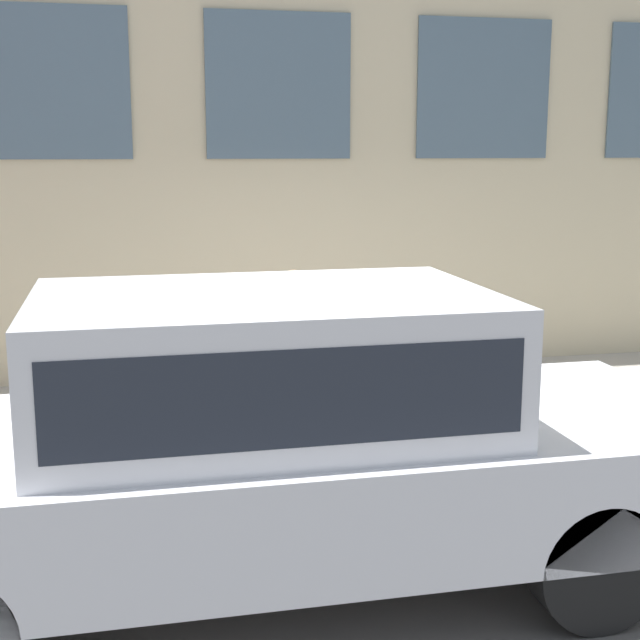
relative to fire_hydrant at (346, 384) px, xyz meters
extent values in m
plane|color=#514F4C|center=(-0.65, 0.16, -0.58)|extent=(80.00, 80.00, 0.00)
cube|color=#A8A093|center=(0.76, 0.16, -0.50)|extent=(2.81, 60.00, 0.16)
cube|color=#4C6070|center=(2.14, -2.01, 2.49)|extent=(0.03, 1.45, 1.42)
cube|color=#4C6070|center=(2.14, 0.16, 2.49)|extent=(0.03, 1.45, 1.42)
cube|color=#4C6070|center=(2.14, 2.32, 2.49)|extent=(0.03, 1.45, 1.42)
cylinder|color=red|center=(0.00, 0.00, -0.40)|extent=(0.34, 0.34, 0.04)
cylinder|color=red|center=(0.00, 0.00, -0.08)|extent=(0.25, 0.25, 0.68)
sphere|color=maroon|center=(0.00, 0.00, 0.27)|extent=(0.26, 0.26, 0.26)
cylinder|color=black|center=(0.00, 0.00, 0.34)|extent=(0.09, 0.09, 0.11)
cylinder|color=red|center=(0.00, -0.18, 0.01)|extent=(0.09, 0.10, 0.09)
cylinder|color=red|center=(0.00, 0.18, 0.01)|extent=(0.09, 0.10, 0.09)
cylinder|color=#232328|center=(0.17, 0.39, -0.10)|extent=(0.09, 0.09, 0.64)
cylinder|color=#232328|center=(0.31, 0.39, -0.10)|extent=(0.09, 0.09, 0.64)
cube|color=#1E59A5|center=(0.24, 0.39, 0.47)|extent=(0.17, 0.12, 0.48)
cylinder|color=#1E59A5|center=(0.11, 0.39, 0.48)|extent=(0.08, 0.08, 0.46)
cylinder|color=#1E59A5|center=(0.36, 0.39, 0.48)|extent=(0.08, 0.08, 0.46)
sphere|color=#8C6647|center=(0.24, 0.39, 0.81)|extent=(0.21, 0.21, 0.21)
cylinder|color=black|center=(-2.91, -0.59, -0.23)|extent=(0.24, 0.70, 0.70)
cylinder|color=black|center=(-1.28, -0.59, -0.23)|extent=(0.24, 0.70, 0.70)
cube|color=silver|center=(-2.09, 1.00, 0.08)|extent=(1.86, 5.14, 0.62)
cube|color=silver|center=(-2.09, 1.00, 0.76)|extent=(1.64, 2.47, 0.73)
cube|color=#1E232D|center=(-2.09, 1.00, 0.76)|extent=(1.65, 2.27, 0.47)
camera|label=1|loc=(-6.79, 1.74, 1.89)|focal=50.00mm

